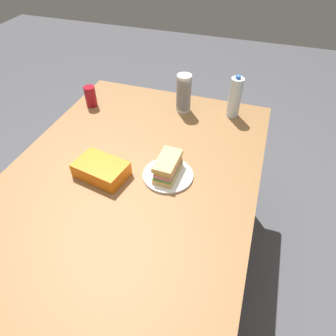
{
  "coord_description": "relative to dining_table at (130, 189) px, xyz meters",
  "views": [
    {
      "loc": [
        -0.87,
        -0.48,
        1.71
      ],
      "look_at": [
        0.07,
        -0.17,
        0.79
      ],
      "focal_mm": 32.04,
      "sensor_mm": 36.0,
      "label": 1
    }
  ],
  "objects": [
    {
      "name": "paper_plate",
      "position": [
        0.07,
        -0.17,
        0.08
      ],
      "size": [
        0.23,
        0.23,
        0.01
      ],
      "primitive_type": "cylinder",
      "color": "white",
      "rests_on": "dining_table"
    },
    {
      "name": "ground_plane",
      "position": [
        0.0,
        0.0,
        -0.66
      ],
      "size": [
        8.0,
        8.0,
        0.0
      ],
      "primitive_type": "plane",
      "color": "#4C4C51"
    },
    {
      "name": "soda_can_red",
      "position": [
        0.5,
        0.46,
        0.14
      ],
      "size": [
        0.07,
        0.07,
        0.12
      ],
      "primitive_type": "cylinder",
      "color": "maroon",
      "rests_on": "dining_table"
    },
    {
      "name": "dining_table",
      "position": [
        0.0,
        0.0,
        0.0
      ],
      "size": [
        1.62,
        1.15,
        0.74
      ],
      "color": "olive",
      "rests_on": "ground_plane"
    },
    {
      "name": "water_bottle_tall",
      "position": [
        0.66,
        -0.36,
        0.19
      ],
      "size": [
        0.07,
        0.07,
        0.25
      ],
      "color": "silver",
      "rests_on": "dining_table"
    },
    {
      "name": "sandwich",
      "position": [
        0.07,
        -0.17,
        0.13
      ],
      "size": [
        0.18,
        0.1,
        0.08
      ],
      "color": "#DBB26B",
      "rests_on": "paper_plate"
    },
    {
      "name": "plastic_cup_stack",
      "position": [
        0.63,
        -0.08,
        0.19
      ],
      "size": [
        0.08,
        0.08,
        0.22
      ],
      "color": "silver",
      "rests_on": "dining_table"
    },
    {
      "name": "chip_bag",
      "position": [
        -0.02,
        0.12,
        0.11
      ],
      "size": [
        0.19,
        0.25,
        0.07
      ],
      "primitive_type": "cube",
      "rotation": [
        0.0,
        0.0,
        4.53
      ],
      "color": "orange",
      "rests_on": "dining_table"
    }
  ]
}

